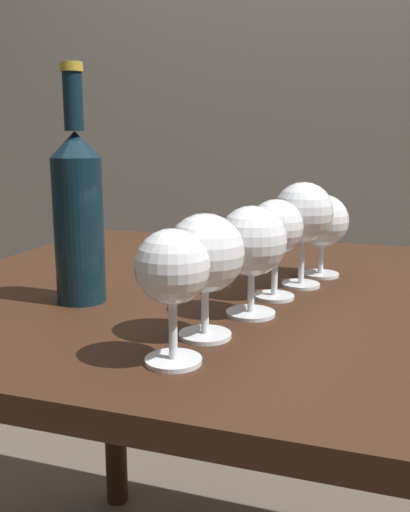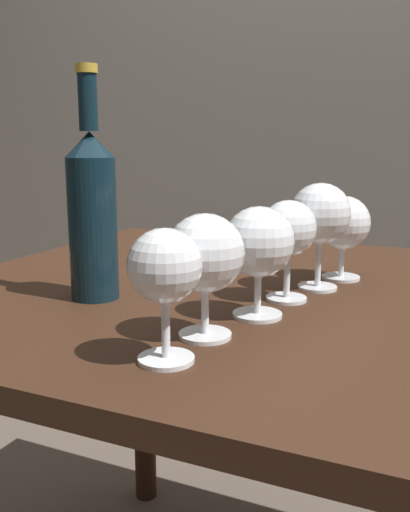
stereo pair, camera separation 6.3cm
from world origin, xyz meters
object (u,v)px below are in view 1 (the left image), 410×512
Objects in this scene: wine_glass_white at (172,270)px; wine_bottle at (78,212)px; wine_glass_rose at (205,255)px; wine_glass_amber at (276,230)px; wine_glass_cabernet at (252,243)px; wine_glass_chardonnay at (322,223)px; wine_glass_port at (303,215)px.

wine_glass_white is 0.27m from wine_bottle.
wine_glass_rose is 1.01× the size of wine_glass_amber.
wine_bottle is at bearing -177.28° from wine_glass_cabernet.
wine_glass_rose reaches higher than wine_glass_white.
wine_glass_chardonnay is at bearing 40.51° from wine_bottle.
wine_glass_amber reaches higher than wine_glass_white.
wine_glass_amber is 0.44× the size of wine_bottle.
wine_bottle is (-0.21, 0.17, 0.03)m from wine_glass_white.
wine_glass_chardonnay is (0.10, 0.43, -0.01)m from wine_glass_white.
wine_glass_white is 0.97× the size of wine_glass_cabernet.
wine_glass_amber is 1.05× the size of wine_glass_chardonnay.
wine_glass_rose reaches higher than wine_glass_amber.
wine_glass_rose is at bearing -104.54° from wine_glass_port.
wine_glass_amber is at bearing 81.54° from wine_glass_cabernet.
wine_glass_rose is at bearing -22.11° from wine_bottle.
wine_glass_cabernet is 0.09m from wine_glass_amber.
wine_glass_port is (0.07, 0.27, 0.01)m from wine_glass_rose.
wine_bottle is at bearing 157.89° from wine_glass_rose.
wine_glass_white is 1.02× the size of wine_glass_chardonnay.
wine_bottle is at bearing -147.41° from wine_glass_port.
wine_glass_rose is 0.23m from wine_bottle.
wine_glass_chardonnay is (0.02, 0.08, -0.02)m from wine_glass_port.
wine_glass_white is at bearing -101.51° from wine_glass_cabernet.
wine_glass_port reaches higher than wine_glass_rose.
wine_glass_white is 0.27m from wine_glass_amber.
wine_glass_cabernet is at bearing -103.54° from wine_glass_chardonnay.
wine_glass_white is 0.97× the size of wine_glass_rose.
wine_glass_chardonnay is 0.42× the size of wine_bottle.
wine_bottle is at bearing -158.62° from wine_glass_amber.
wine_glass_port is at bearing 77.78° from wine_glass_white.
wine_glass_port reaches higher than wine_glass_amber.
wine_glass_amber is at bearing 76.89° from wine_glass_rose.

